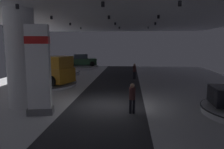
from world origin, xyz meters
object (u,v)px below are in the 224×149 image
object	(u,v)px
display_platform_far_left	(55,73)
visitor_walking_near	(132,96)
brand_sign_pylon	(39,69)
display_car_deep_left	(81,61)
display_car_far_left	(55,65)
visitor_walking_far	(134,70)
display_platform_deep_left	(82,67)
display_platform_mid_left	(44,84)
pickup_truck_mid_left	(46,72)
column_left	(21,59)

from	to	relation	value
display_platform_far_left	visitor_walking_near	world-z (taller)	visitor_walking_near
brand_sign_pylon	display_platform_far_left	size ratio (longest dim) A/B	0.79
display_platform_far_left	display_car_deep_left	bearing A→B (deg)	76.62
display_platform_far_left	visitor_walking_near	bearing A→B (deg)	-56.46
display_car_far_left	visitor_walking_far	world-z (taller)	display_car_far_left
display_car_far_left	display_platform_deep_left	bearing A→B (deg)	76.29
brand_sign_pylon	display_platform_mid_left	bearing A→B (deg)	111.44
display_car_far_left	display_car_deep_left	world-z (taller)	display_car_far_left
display_platform_mid_left	pickup_truck_mid_left	size ratio (longest dim) A/B	1.00
pickup_truck_mid_left	column_left	bearing A→B (deg)	-79.98
display_platform_deep_left	visitor_walking_far	world-z (taller)	visitor_walking_far
display_platform_mid_left	pickup_truck_mid_left	distance (m)	1.10
column_left	pickup_truck_mid_left	size ratio (longest dim) A/B	0.96
display_platform_mid_left	display_platform_far_left	distance (m)	6.58
visitor_walking_far	display_platform_far_left	bearing A→B (deg)	165.30
column_left	display_platform_mid_left	size ratio (longest dim) A/B	0.97
brand_sign_pylon	visitor_walking_near	size ratio (longest dim) A/B	2.85
pickup_truck_mid_left	display_car_deep_left	distance (m)	13.29
column_left	visitor_walking_near	xyz separation A→B (m)	(6.24, -0.75, -1.84)
display_platform_deep_left	visitor_walking_near	distance (m)	21.41
column_left	display_car_deep_left	world-z (taller)	column_left
column_left	brand_sign_pylon	distance (m)	2.04
display_car_far_left	display_platform_deep_left	world-z (taller)	display_car_far_left
column_left	display_car_far_left	distance (m)	13.05
pickup_truck_mid_left	visitor_walking_far	world-z (taller)	pickup_truck_mid_left
display_car_far_left	visitor_walking_near	size ratio (longest dim) A/B	2.81
column_left	display_platform_mid_left	distance (m)	6.86
display_platform_mid_left	visitor_walking_near	distance (m)	10.33
column_left	display_platform_far_left	world-z (taller)	column_left
display_platform_deep_left	visitor_walking_near	size ratio (longest dim) A/B	3.06
column_left	display_car_deep_left	size ratio (longest dim) A/B	1.21
brand_sign_pylon	display_platform_mid_left	world-z (taller)	brand_sign_pylon
column_left	brand_sign_pylon	xyz separation A→B (m)	(1.55, -1.26, -0.42)
visitor_walking_near	display_platform_mid_left	bearing A→B (deg)	137.64
display_platform_mid_left	pickup_truck_mid_left	xyz separation A→B (m)	(0.30, -0.12, 1.05)
display_platform_mid_left	display_platform_deep_left	size ratio (longest dim) A/B	1.17
column_left	pickup_truck_mid_left	distance (m)	6.36
display_platform_mid_left	display_platform_far_left	size ratio (longest dim) A/B	1.00
brand_sign_pylon	visitor_walking_near	world-z (taller)	brand_sign_pylon
brand_sign_pylon	display_car_far_left	distance (m)	14.61
display_car_far_left	column_left	bearing A→B (deg)	-78.21
display_platform_far_left	visitor_walking_far	world-z (taller)	visitor_walking_far
column_left	brand_sign_pylon	world-z (taller)	column_left
display_platform_mid_left	display_platform_far_left	bearing A→B (deg)	101.11
column_left	display_car_far_left	bearing A→B (deg)	101.79
display_platform_far_left	display_car_deep_left	world-z (taller)	display_car_deep_left
column_left	display_platform_far_left	xyz separation A→B (m)	(-2.64, 12.65, -2.55)
column_left	visitor_walking_far	xyz separation A→B (m)	(6.54, 10.24, -1.84)
display_platform_mid_left	display_platform_far_left	world-z (taller)	display_platform_far_left
pickup_truck_mid_left	display_car_far_left	world-z (taller)	pickup_truck_mid_left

